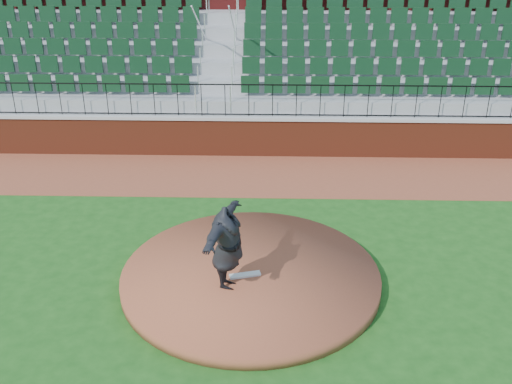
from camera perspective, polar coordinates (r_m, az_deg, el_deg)
ground at (r=13.37m, az=-0.17°, el=-7.83°), size 90.00×90.00×0.00m
warning_track at (r=18.11m, az=0.33°, el=1.66°), size 34.00×3.20×0.01m
field_wall at (r=19.37m, az=0.43°, el=5.20°), size 34.00×0.35×1.20m
wall_cap at (r=19.15m, az=0.44°, el=7.02°), size 34.00×0.45×0.10m
wall_railing at (r=18.98m, az=0.45°, el=8.59°), size 34.00×0.05×1.00m
seating_stands at (r=21.47m, az=0.60°, el=12.01°), size 34.00×5.10×4.60m
concourse_wall at (r=24.11m, az=0.72°, el=14.62°), size 34.00×0.50×5.50m
pitchers_mound at (r=13.09m, az=-0.51°, el=-7.98°), size 5.51×5.51×0.25m
pitching_rubber at (r=12.89m, az=-1.04°, el=-7.80°), size 0.68×0.33×0.04m
pitcher at (r=12.10m, az=-2.73°, el=-5.25°), size 1.04×2.33×1.83m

